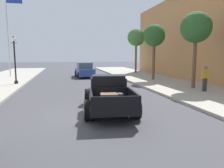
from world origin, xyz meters
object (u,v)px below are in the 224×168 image
at_px(pedestrian_sidewalk_right, 205,77).
at_px(street_lamp_far, 15,56).
at_px(hotrod_truck_black, 108,93).
at_px(street_tree_second, 154,36).
at_px(street_tree_nearest, 196,28).
at_px(flagpole, 9,24).
at_px(street_tree_third, 136,38).
at_px(car_background_blue, 84,70).

xyz_separation_m(pedestrian_sidewalk_right, street_lamp_far, (-12.67, 6.78, 1.30)).
distance_m(hotrod_truck_black, street_tree_second, 12.18).
relative_size(pedestrian_sidewalk_right, street_tree_second, 0.32).
relative_size(street_tree_nearest, street_tree_second, 1.02).
bearing_deg(flagpole, street_tree_third, 6.07).
height_order(street_lamp_far, street_tree_third, street_tree_third).
bearing_deg(street_lamp_far, hotrod_truck_black, -58.32).
bearing_deg(car_background_blue, street_tree_second, -40.47).
distance_m(flagpole, street_tree_second, 15.50).
xyz_separation_m(pedestrian_sidewalk_right, flagpole, (-14.41, 13.69, 4.68)).
xyz_separation_m(car_background_blue, street_tree_third, (7.12, 2.95, 3.96)).
relative_size(hotrod_truck_black, street_lamp_far, 1.31).
bearing_deg(hotrod_truck_black, street_tree_second, 56.43).
bearing_deg(pedestrian_sidewalk_right, street_tree_nearest, 85.18).
relative_size(hotrod_truck_black, flagpole, 0.55).
relative_size(pedestrian_sidewalk_right, street_lamp_far, 0.43).
bearing_deg(street_tree_third, street_tree_nearest, -91.96).
bearing_deg(pedestrian_sidewalk_right, street_tree_second, 93.52).
xyz_separation_m(pedestrian_sidewalk_right, street_tree_nearest, (0.12, 1.43, 3.23)).
xyz_separation_m(hotrod_truck_black, street_tree_second, (6.45, 9.72, 3.50)).
xyz_separation_m(flagpole, street_tree_nearest, (14.53, -12.26, -1.46)).
relative_size(street_lamp_far, flagpole, 0.42).
xyz_separation_m(street_lamp_far, street_tree_nearest, (12.79, -5.35, 1.93)).
xyz_separation_m(pedestrian_sidewalk_right, street_tree_third, (0.60, 15.28, 3.64)).
relative_size(flagpole, street_tree_third, 1.59).
height_order(street_tree_nearest, street_tree_third, street_tree_third).
distance_m(street_tree_nearest, street_tree_third, 13.87).
xyz_separation_m(street_tree_second, street_tree_third, (1.03, 8.15, 0.47)).
distance_m(pedestrian_sidewalk_right, street_tree_third, 15.72).
xyz_separation_m(street_tree_nearest, street_tree_second, (-0.56, 5.71, -0.06)).
height_order(car_background_blue, street_tree_second, street_tree_second).
bearing_deg(car_background_blue, street_lamp_far, -137.91).
bearing_deg(street_tree_second, street_tree_nearest, -84.40).
height_order(hotrod_truck_black, street_tree_nearest, street_tree_nearest).
height_order(street_tree_second, street_tree_third, street_tree_third).
xyz_separation_m(street_lamp_far, street_tree_third, (13.27, 8.50, 2.34)).
xyz_separation_m(pedestrian_sidewalk_right, street_tree_second, (-0.44, 7.14, 3.17)).
bearing_deg(street_lamp_far, street_tree_third, 32.66).
height_order(street_lamp_far, street_tree_nearest, street_tree_nearest).
distance_m(car_background_blue, street_tree_third, 8.67).
relative_size(car_background_blue, street_lamp_far, 1.14).
xyz_separation_m(hotrod_truck_black, street_tree_nearest, (7.01, 4.01, 3.56)).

